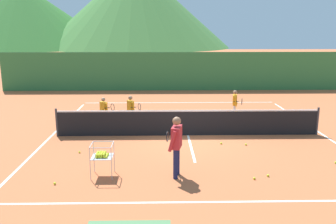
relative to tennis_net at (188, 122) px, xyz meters
name	(u,v)px	position (x,y,z in m)	size (l,w,h in m)	color
ground_plane	(188,135)	(0.00, 0.00, -0.50)	(120.00, 120.00, 0.00)	#BC6038
line_baseline_near	(205,202)	(0.00, -5.38, -0.50)	(10.22, 0.08, 0.01)	white
line_baseline_far	(179,103)	(0.00, 6.22, -0.50)	(10.22, 0.08, 0.01)	white
line_sideline_west	(51,136)	(-5.11, 0.00, -0.50)	(0.08, 11.60, 0.01)	white
line_sideline_east	(322,134)	(5.11, 0.00, -0.50)	(0.08, 11.60, 0.01)	white
line_service_center	(188,135)	(0.00, 0.00, -0.50)	(0.08, 5.73, 0.01)	white
tennis_net	(188,122)	(0.00, 0.00, 0.00)	(9.82, 0.08, 1.05)	#333338
instructor	(176,141)	(-0.61, -3.85, 0.50)	(0.44, 0.81, 1.66)	#191E4C
student_0	(104,109)	(-3.33, 1.42, 0.22)	(0.64, 0.47, 1.20)	navy
student_1	(131,108)	(-2.23, 1.40, 0.26)	(0.60, 0.52, 1.26)	navy
student_2	(235,102)	(2.26, 2.51, 0.27)	(0.41, 0.67, 1.28)	silver
ball_cart	(102,155)	(-2.61, -3.79, 0.10)	(0.58, 0.58, 0.90)	#B7B7BC
tennis_ball_0	(336,162)	(4.17, -3.02, -0.47)	(0.07, 0.07, 0.07)	yellow
tennis_ball_1	(79,152)	(-3.64, -1.92, -0.47)	(0.07, 0.07, 0.07)	yellow
tennis_ball_3	(55,183)	(-3.75, -4.33, -0.47)	(0.07, 0.07, 0.07)	yellow
tennis_ball_4	(221,143)	(1.07, -1.10, -0.47)	(0.07, 0.07, 0.07)	yellow
tennis_ball_5	(254,178)	(1.45, -4.12, -0.47)	(0.07, 0.07, 0.07)	yellow
tennis_ball_6	(268,175)	(1.87, -3.94, -0.47)	(0.07, 0.07, 0.07)	yellow
tennis_ball_7	(246,144)	(1.90, -1.25, -0.47)	(0.07, 0.07, 0.07)	yellow
windscreen_fence	(176,71)	(0.00, 10.30, 0.74)	(22.47, 0.08, 2.48)	#33753D
hill_0	(135,6)	(-6.46, 68.84, 8.47)	(41.20, 41.20, 17.93)	#427A38
hill_1	(22,15)	(-31.23, 68.95, 6.43)	(40.47, 40.47, 13.86)	#2D6628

